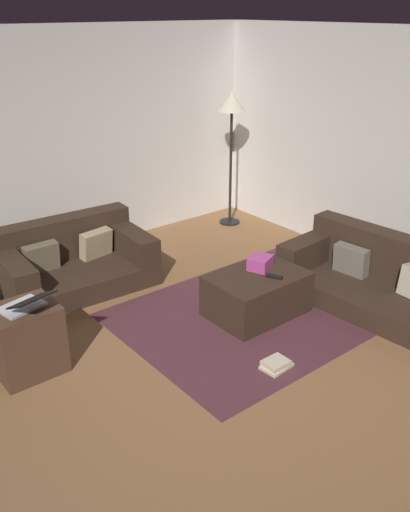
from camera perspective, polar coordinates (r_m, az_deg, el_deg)
name	(u,v)px	position (r m, az deg, el deg)	size (l,w,h in m)	color
ground_plane	(198,385)	(4.57, -0.77, -13.10)	(6.40, 6.40, 0.00)	brown
rear_partition	(21,152)	(6.57, -18.31, 10.11)	(6.40, 0.12, 2.60)	silver
couch_left	(72,262)	(6.13, -13.43, -0.57)	(1.61, 1.02, 0.69)	#332319
couch_right	(381,281)	(5.82, 17.60, -2.44)	(0.99, 1.93, 0.69)	#332319
ottoman	(257,294)	(5.45, 5.33, -3.88)	(0.92, 0.65, 0.42)	#332319
gift_box	(260,263)	(5.46, 5.68, -0.68)	(0.23, 0.19, 0.13)	#B23F8C
tv_remote	(274,277)	(5.31, 7.09, -2.11)	(0.05, 0.16, 0.02)	black
side_table	(27,340)	(4.79, -17.79, -8.16)	(0.52, 0.44, 0.59)	#4C3323
laptop	(25,304)	(4.57, -17.91, -4.71)	(0.40, 0.45, 0.18)	silver
book_stack	(276,365)	(4.77, 7.29, -10.95)	(0.27, 0.20, 0.07)	beige
corner_lamp	(232,112)	(7.41, 2.75, 14.45)	(0.36, 0.36, 1.77)	black
area_rug	(256,312)	(5.55, 5.25, -5.76)	(2.60, 2.00, 0.01)	#4E272F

